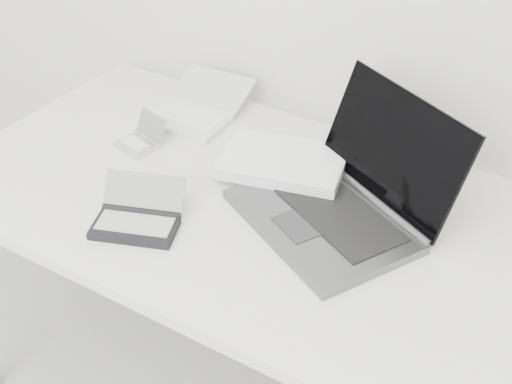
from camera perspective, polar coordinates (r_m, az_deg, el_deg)
The scene contains 5 objects.
desk at distance 1.65m, azimuth 1.62°, elevation -2.64°, with size 1.60×0.80×0.73m.
laptop_large at distance 1.62m, azimuth 5.34°, elevation 0.45°, with size 0.62×0.52×0.26m.
netbook_open_white at distance 1.97m, azimuth -4.95°, elevation 6.47°, with size 0.23×0.29×0.07m.
pda_silver at distance 1.86m, azimuth -9.22°, elevation 4.11°, with size 0.12×0.13×0.08m.
palmtop_charcoal at distance 1.58m, azimuth -9.46°, elevation -2.11°, with size 0.23×0.21×0.09m.
Camera 1 is at (0.64, 0.43, 1.71)m, focal length 50.00 mm.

